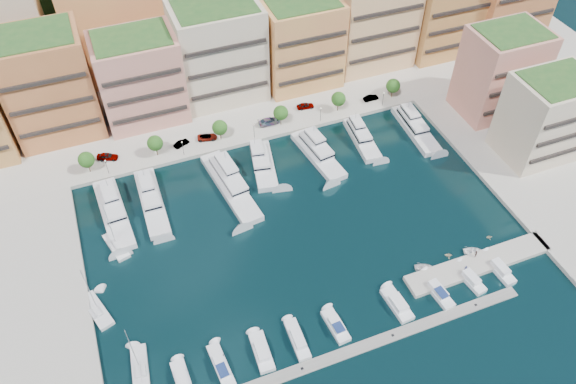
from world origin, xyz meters
name	(u,v)px	position (x,y,z in m)	size (l,w,h in m)	color
ground	(301,229)	(0.00, 0.00, 0.00)	(400.00, 400.00, 0.00)	black
north_quay	(220,75)	(0.00, 62.00, 0.00)	(220.00, 64.00, 2.00)	#9E998E
east_quay	(559,180)	(62.00, -8.00, 0.00)	(34.00, 76.00, 2.00)	#9E998E
south_pontoon	(348,352)	(-3.00, -30.00, 0.00)	(72.00, 2.20, 0.35)	gray
finger_pier	(478,265)	(30.00, -22.00, 0.00)	(32.00, 5.00, 2.00)	#9E998E
apartment_1	(49,85)	(-44.00, 51.99, 14.31)	(20.00, 16.50, 26.80)	#C37541
apartment_2	(140,78)	(-23.00, 49.99, 12.31)	(20.00, 15.50, 22.80)	tan
apartment_3	(219,52)	(-2.00, 51.99, 13.81)	(22.00, 16.50, 25.80)	beige
apartment_4	(301,43)	(20.00, 49.99, 12.81)	(20.00, 15.50, 23.80)	#DEA853
apartment_5	(372,19)	(42.00, 51.99, 14.31)	(22.00, 16.50, 26.80)	#E7B17A
apartment_6	(443,14)	(64.00, 49.99, 12.31)	(20.00, 15.50, 22.80)	#BE8345
apartment_7	(507,2)	(84.00, 47.99, 13.31)	(22.00, 16.50, 24.80)	#C37541
apartment_east_a	(501,72)	(62.00, 19.99, 12.31)	(18.00, 14.50, 22.80)	tan
apartment_east_b	(547,117)	(62.00, 1.99, 11.31)	(18.00, 14.50, 20.80)	beige
backblock_1	(113,20)	(-25.00, 74.00, 16.00)	(26.00, 18.00, 30.00)	#DEA853
backblock_2	(220,0)	(5.00, 74.00, 16.00)	(26.00, 18.00, 30.00)	#E7B17A
tree_0	(86,160)	(-40.00, 33.50, 4.74)	(3.80, 3.80, 5.65)	#473323
tree_1	(155,143)	(-24.00, 33.50, 4.74)	(3.80, 3.80, 5.65)	#473323
tree_2	(220,128)	(-8.00, 33.50, 4.74)	(3.80, 3.80, 5.65)	#473323
tree_3	(281,113)	(8.00, 33.50, 4.74)	(3.80, 3.80, 5.65)	#473323
tree_4	(338,99)	(24.00, 33.50, 4.74)	(3.80, 3.80, 5.65)	#473323
tree_5	(393,86)	(40.00, 33.50, 4.74)	(3.80, 3.80, 5.65)	#473323
lamppost_0	(106,165)	(-36.00, 31.20, 3.83)	(0.30, 0.30, 4.20)	black
lamppost_1	(183,146)	(-18.00, 31.20, 3.83)	(0.30, 0.30, 4.20)	black
lamppost_2	(254,129)	(0.00, 31.20, 3.83)	(0.30, 0.30, 4.20)	black
lamppost_3	(321,112)	(18.00, 31.20, 3.83)	(0.30, 0.30, 4.20)	black
lamppost_4	(383,97)	(36.00, 31.20, 3.83)	(0.30, 0.30, 4.20)	black
yacht_0	(113,210)	(-37.00, 19.09, 1.21)	(6.24, 21.88, 7.30)	silver
yacht_1	(151,199)	(-28.49, 19.37, 1.09)	(5.01, 20.99, 7.30)	silver
yacht_2	(229,183)	(-10.62, 17.85, 1.21)	(8.07, 24.78, 7.30)	silver
yacht_3	(263,162)	(-1.20, 21.54, 1.21)	(7.85, 16.90, 7.30)	silver
yacht_4	(317,152)	(12.40, 20.21, 1.09)	(7.36, 19.57, 7.30)	silver
yacht_5	(361,136)	(24.98, 21.61, 1.21)	(5.65, 16.46, 7.30)	silver
yacht_6	(414,126)	(39.47, 20.20, 1.21)	(5.76, 19.44, 7.30)	silver
cruiser_0	(183,380)	(-32.11, -24.58, 0.55)	(2.86, 7.57, 2.55)	white
cruiser_1	(221,366)	(-25.15, -24.62, 0.57)	(3.08, 9.27, 2.66)	white
cruiser_2	(262,352)	(-17.60, -24.59, 0.55)	(3.11, 8.05, 2.55)	white
cruiser_3	(297,340)	(-10.71, -24.59, 0.55)	(2.59, 8.50, 2.55)	white
cruiser_4	(336,326)	(-3.02, -24.60, 0.57)	(3.07, 7.58, 2.66)	white
cruiser_6	(397,304)	(9.90, -24.59, 0.55)	(3.40, 8.15, 2.55)	white
cruiser_7	(437,291)	(18.58, -24.62, 0.57)	(3.29, 9.22, 2.66)	white
cruiser_8	(470,279)	(26.21, -24.58, 0.55)	(3.41, 7.89, 2.55)	white
cruiser_9	(499,269)	(33.06, -24.59, 0.55)	(2.97, 8.46, 2.55)	white
sailboat_0	(140,369)	(-38.58, -19.83, 0.31)	(3.71, 9.32, 13.20)	silver
sailboat_2	(116,247)	(-38.00, 9.24, 0.32)	(4.78, 8.70, 13.20)	silver
sailboat_1	(97,311)	(-43.98, -5.10, 0.31)	(5.57, 9.55, 13.20)	silver
tender_1	(448,255)	(25.59, -17.87, 0.43)	(1.42, 1.64, 0.87)	beige
tender_0	(425,268)	(19.36, -19.00, 0.44)	(3.01, 4.22, 0.87)	silver
tender_3	(489,237)	(36.35, -16.83, 0.35)	(1.16, 1.34, 0.71)	beige
tender_2	(474,252)	(30.96, -19.00, 0.45)	(3.09, 4.33, 0.90)	white
car_0	(107,156)	(-35.44, 36.36, 1.84)	(1.98, 4.93, 1.68)	gray
car_1	(181,143)	(-17.73, 34.76, 1.67)	(1.41, 4.04, 1.33)	gray
car_2	(207,137)	(-11.16, 34.74, 1.67)	(2.24, 4.86, 1.35)	gray
car_3	(269,121)	(5.28, 34.83, 1.83)	(2.32, 5.71, 1.66)	gray
car_4	(305,106)	(16.42, 37.53, 1.77)	(1.82, 4.53, 1.54)	gray
car_5	(371,98)	(34.22, 34.42, 1.69)	(1.46, 4.20, 1.38)	gray
person_0	(466,269)	(26.00, -22.91, 1.93)	(0.67, 0.44, 1.85)	#282E51
person_1	(476,254)	(30.05, -20.43, 1.82)	(0.80, 0.62, 1.64)	#443029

